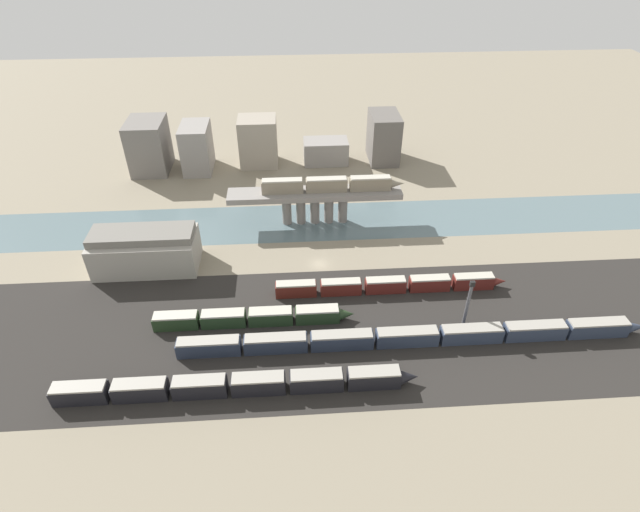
% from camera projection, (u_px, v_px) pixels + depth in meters
% --- Properties ---
extents(ground_plane, '(400.00, 400.00, 0.00)m').
position_uv_depth(ground_plane, '(319.00, 264.00, 126.87)').
color(ground_plane, gray).
extents(railbed_yard, '(280.00, 42.00, 0.01)m').
position_uv_depth(railbed_yard, '(327.00, 331.00, 107.58)').
color(railbed_yard, '#282623').
rests_on(railbed_yard, ground).
extents(river_water, '(320.00, 19.78, 0.01)m').
position_uv_depth(river_water, '(315.00, 222.00, 143.02)').
color(river_water, slate).
rests_on(river_water, ground).
extents(bridge, '(47.97, 7.12, 9.95)m').
position_uv_depth(bridge, '(315.00, 199.00, 138.59)').
color(bridge, gray).
rests_on(bridge, ground).
extents(train_on_bridge, '(39.34, 2.69, 3.89)m').
position_uv_depth(train_on_bridge, '(331.00, 185.00, 136.23)').
color(train_on_bridge, gray).
rests_on(train_on_bridge, bridge).
extents(train_yard_near, '(68.37, 3.15, 3.91)m').
position_uv_depth(train_yard_near, '(236.00, 385.00, 93.51)').
color(train_yard_near, black).
rests_on(train_yard_near, ground).
extents(train_yard_mid, '(99.25, 2.98, 3.71)m').
position_uv_depth(train_yard_mid, '(414.00, 337.00, 103.75)').
color(train_yard_mid, '#2D384C').
rests_on(train_yard_mid, ground).
extents(train_yard_far, '(43.58, 3.08, 3.54)m').
position_uv_depth(train_yard_far, '(253.00, 317.00, 108.57)').
color(train_yard_far, '#23381E').
rests_on(train_yard_far, ground).
extents(train_yard_outer, '(54.98, 2.63, 3.62)m').
position_uv_depth(train_yard_outer, '(390.00, 285.00, 117.38)').
color(train_yard_outer, '#5B1E19').
rests_on(train_yard_outer, ground).
extents(warehouse_building, '(25.25, 12.13, 10.54)m').
position_uv_depth(warehouse_building, '(145.00, 250.00, 123.31)').
color(warehouse_building, '#9E998E').
rests_on(warehouse_building, ground).
extents(signal_tower, '(1.00, 0.71, 11.94)m').
position_uv_depth(signal_tower, '(468.00, 303.00, 105.77)').
color(signal_tower, '#4C4C51').
rests_on(signal_tower, ground).
extents(city_block_far_left, '(11.78, 15.34, 16.96)m').
position_uv_depth(city_block_far_left, '(149.00, 146.00, 165.00)').
color(city_block_far_left, slate).
rests_on(city_block_far_left, ground).
extents(city_block_left, '(9.11, 14.27, 15.41)m').
position_uv_depth(city_block_left, '(197.00, 148.00, 165.59)').
color(city_block_left, gray).
rests_on(city_block_left, ground).
extents(city_block_center, '(12.65, 10.92, 16.28)m').
position_uv_depth(city_block_center, '(258.00, 142.00, 168.55)').
color(city_block_center, gray).
rests_on(city_block_center, ground).
extents(city_block_right, '(15.08, 8.96, 8.00)m').
position_uv_depth(city_block_right, '(326.00, 151.00, 172.04)').
color(city_block_right, gray).
rests_on(city_block_right, ground).
extents(city_block_far_right, '(9.67, 14.83, 16.34)m').
position_uv_depth(city_block_far_right, '(384.00, 137.00, 171.45)').
color(city_block_far_right, '#605B56').
rests_on(city_block_far_right, ground).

